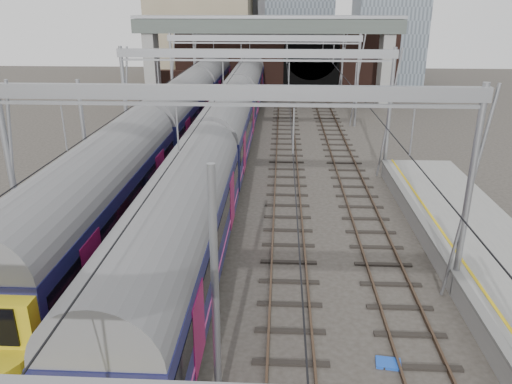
{
  "coord_description": "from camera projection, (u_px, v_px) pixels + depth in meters",
  "views": [
    {
      "loc": [
        1.56,
        -8.69,
        10.38
      ],
      "look_at": [
        0.49,
        12.37,
        2.4
      ],
      "focal_mm": 35.0,
      "sensor_mm": 36.0,
      "label": 1
    }
  ],
  "objects": [
    {
      "name": "tracks",
      "position": [
        249.0,
        217.0,
        25.87
      ],
      "size": [
        14.4,
        80.0,
        0.22
      ],
      "color": "#4C3828",
      "rests_on": "ground"
    },
    {
      "name": "overhead_line",
      "position": [
        255.0,
        72.0,
        29.61
      ],
      "size": [
        16.8,
        80.0,
        8.0
      ],
      "color": "gray",
      "rests_on": "ground"
    },
    {
      "name": "retaining_wall",
      "position": [
        281.0,
        58.0,
        58.77
      ],
      "size": [
        28.0,
        2.75,
        9.0
      ],
      "color": "#321C16",
      "rests_on": "ground"
    },
    {
      "name": "overbridge",
      "position": [
        268.0,
        35.0,
        52.26
      ],
      "size": [
        28.0,
        3.0,
        9.25
      ],
      "color": "gray",
      "rests_on": "ground"
    },
    {
      "name": "train_main",
      "position": [
        238.0,
        104.0,
        41.43
      ],
      "size": [
        2.94,
        68.02,
        5.02
      ],
      "color": "black",
      "rests_on": "ground"
    },
    {
      "name": "train_second",
      "position": [
        179.0,
        115.0,
        37.09
      ],
      "size": [
        3.04,
        52.72,
        5.15
      ],
      "color": "black",
      "rests_on": "ground"
    },
    {
      "name": "equip_cover_b",
      "position": [
        184.0,
        269.0,
        20.69
      ],
      "size": [
        0.9,
        0.68,
        0.1
      ],
      "primitive_type": "cube",
      "rotation": [
        0.0,
        0.0,
        0.09
      ],
      "color": "blue",
      "rests_on": "ground"
    },
    {
      "name": "equip_cover_c",
      "position": [
        388.0,
        363.0,
        15.29
      ],
      "size": [
        0.81,
        0.62,
        0.09
      ],
      "primitive_type": "cube",
      "rotation": [
        0.0,
        0.0,
        -0.12
      ],
      "color": "blue",
      "rests_on": "ground"
    }
  ]
}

